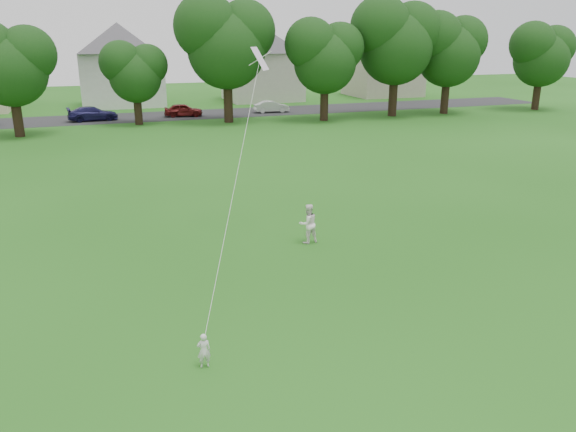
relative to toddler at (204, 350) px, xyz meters
name	(u,v)px	position (x,y,z in m)	size (l,w,h in m)	color
ground	(257,324)	(1.74, 1.56, -0.44)	(160.00, 160.00, 0.00)	#1D5513
street	(131,117)	(1.74, 43.56, -0.43)	(90.00, 7.00, 0.01)	#2D2D30
toddler	(204,350)	(0.00, 0.00, 0.00)	(0.32, 0.21, 0.88)	silver
older_boy	(308,224)	(5.33, 6.93, 0.32)	(0.73, 0.57, 1.51)	white
kite	(238,168)	(2.13, 4.63, 3.19)	(2.60, 5.17, 11.83)	white
tree_row	(184,46)	(5.99, 36.68, 6.15)	(83.44, 8.24, 11.18)	black
parked_cars	(27,117)	(-7.11, 42.56, 0.17)	(48.10, 2.12, 1.27)	black
house_row	(109,57)	(0.70, 53.56, 4.70)	(75.95, 13.80, 10.37)	beige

